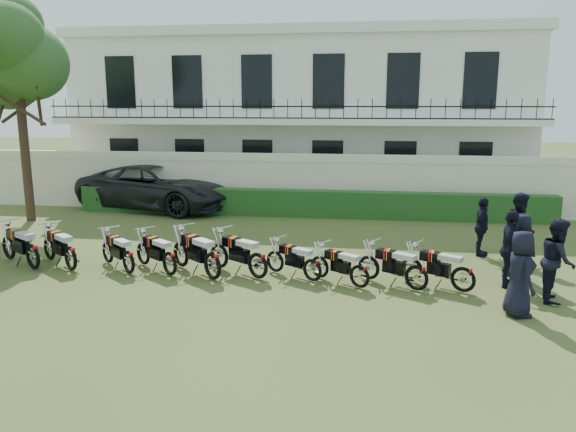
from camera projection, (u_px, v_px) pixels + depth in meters
The scene contains 22 objects.
ground at pixel (240, 271), 14.51m from camera, with size 100.00×100.00×0.00m, color #38471C.
perimeter_wall at pixel (285, 182), 22.03m from camera, with size 30.00×0.35×2.30m.
hedge at pixel (308, 203), 21.25m from camera, with size 18.00×0.60×1.00m, color #1F4819.
building at pixel (303, 114), 27.30m from camera, with size 20.40×9.60×7.40m.
tree_west_near at pixel (17, 54), 19.42m from camera, with size 3.40×3.20×7.90m.
motorcycle_0 at pixel (32, 250), 14.43m from camera, with size 1.83×1.23×1.15m.
motorcycle_1 at pixel (70, 252), 14.34m from camera, with size 1.65×1.31×1.09m.
motorcycle_2 at pixel (128, 256), 14.10m from camera, with size 1.46×1.29×1.01m.
motorcycle_3 at pixel (169, 258), 13.95m from camera, with size 1.55×1.25×1.04m.
motorcycle_4 at pixel (212, 259), 13.60m from camera, with size 1.70×1.45×1.16m.
motorcycle_5 at pixel (258, 259), 13.68m from camera, with size 1.77×1.20×1.12m.
motorcycle_6 at pixel (312, 265), 13.51m from camera, with size 1.53×0.98×0.95m.
motorcycle_7 at pixel (360, 271), 13.02m from camera, with size 1.49×1.02×0.94m.
motorcycle_8 at pixel (417, 272), 12.83m from camera, with size 1.64×1.07×1.02m.
motorcycle_9 at pixel (464, 273), 12.72m from camera, with size 1.67×1.01×1.02m.
suv at pixel (158, 187), 22.68m from camera, with size 2.99×6.48×1.80m, color black.
officer_0 at pixel (520, 274), 11.31m from camera, with size 0.87×0.56×1.77m, color black.
officer_1 at pixel (557, 260), 12.14m from camera, with size 0.89×0.70×1.84m, color black.
officer_2 at pixel (510, 249), 13.06m from camera, with size 1.08×0.45×1.84m, color black.
officer_3 at pixel (521, 248), 13.55m from camera, with size 0.81×0.53×1.66m, color black.
officer_4 at pixel (519, 228), 15.09m from camera, with size 0.93×0.73×1.92m, color black.
officer_5 at pixel (482, 227), 15.76m from camera, with size 0.98×0.41×1.67m, color black.
Camera 1 is at (3.20, -13.61, 4.29)m, focal length 35.00 mm.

